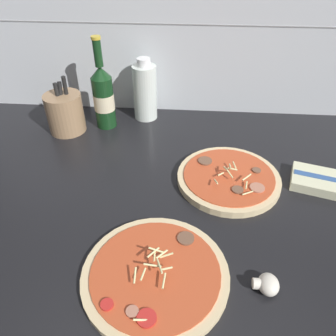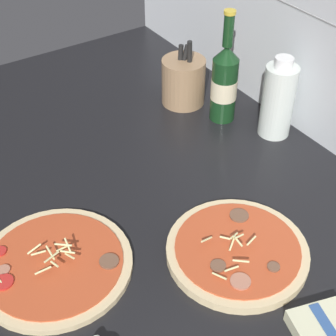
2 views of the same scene
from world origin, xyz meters
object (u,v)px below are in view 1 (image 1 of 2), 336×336
(beer_bottle, at_px, (103,96))
(dish_towel, at_px, (323,182))
(pizza_near, at_px, (155,274))
(utensil_crock, at_px, (65,113))
(mushroom_left, at_px, (267,284))
(oil_bottle, at_px, (145,92))
(pizza_far, at_px, (229,178))

(beer_bottle, xyz_separation_m, dish_towel, (0.59, -0.25, -0.09))
(pizza_near, distance_m, utensil_crock, 0.59)
(mushroom_left, bearing_deg, oil_bottle, 115.83)
(pizza_far, xyz_separation_m, mushroom_left, (0.05, -0.29, 0.01))
(mushroom_left, height_order, dish_towel, mushroom_left)
(pizza_far, distance_m, utensil_crock, 0.52)
(pizza_near, relative_size, utensil_crock, 1.59)
(mushroom_left, distance_m, utensil_crock, 0.73)
(oil_bottle, bearing_deg, beer_bottle, -151.73)
(dish_towel, bearing_deg, pizza_far, -179.58)
(pizza_far, bearing_deg, dish_towel, 0.42)
(mushroom_left, bearing_deg, dish_towel, 58.31)
(beer_bottle, distance_m, mushroom_left, 0.69)
(utensil_crock, distance_m, dish_towel, 0.74)
(pizza_far, height_order, utensil_crock, utensil_crock)
(utensil_crock, bearing_deg, pizza_far, -23.93)
(utensil_crock, bearing_deg, beer_bottle, 18.72)
(beer_bottle, xyz_separation_m, utensil_crock, (-0.11, -0.04, -0.04))
(pizza_near, bearing_deg, mushroom_left, -3.21)
(beer_bottle, bearing_deg, mushroom_left, -52.99)
(pizza_near, height_order, beer_bottle, beer_bottle)
(mushroom_left, bearing_deg, pizza_far, 98.95)
(oil_bottle, distance_m, mushroom_left, 0.68)
(oil_bottle, bearing_deg, pizza_far, -51.58)
(oil_bottle, bearing_deg, mushroom_left, -64.17)
(mushroom_left, xyz_separation_m, dish_towel, (0.18, 0.30, -0.00))
(utensil_crock, bearing_deg, pizza_near, -56.82)
(dish_towel, bearing_deg, mushroom_left, -121.69)
(oil_bottle, xyz_separation_m, mushroom_left, (0.29, -0.61, -0.07))
(pizza_near, height_order, utensil_crock, utensil_crock)
(pizza_near, distance_m, mushroom_left, 0.20)
(pizza_near, bearing_deg, utensil_crock, 123.18)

